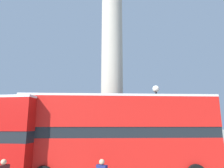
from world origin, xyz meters
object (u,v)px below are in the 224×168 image
object	(u,v)px
bus_b	(119,132)
street_lamp	(157,114)
equestrian_statue	(38,136)
monument_column	(112,79)

from	to	relation	value
bus_b	street_lamp	xyz separation A→B (m)	(2.81, 3.31, 1.21)
bus_b	equestrian_statue	xyz separation A→B (m)	(-8.74, 10.34, -0.75)
street_lamp	monument_column	bearing A→B (deg)	148.75
equestrian_statue	monument_column	bearing A→B (deg)	-14.27
bus_b	street_lamp	bearing A→B (deg)	44.41
bus_b	street_lamp	world-z (taller)	street_lamp
equestrian_statue	street_lamp	world-z (taller)	equestrian_statue
equestrian_statue	street_lamp	xyz separation A→B (m)	(11.55, -7.03, 1.96)
monument_column	bus_b	world-z (taller)	monument_column
monument_column	equestrian_statue	distance (m)	10.82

